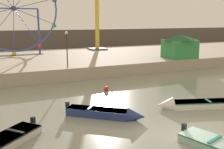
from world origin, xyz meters
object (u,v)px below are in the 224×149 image
motorboat_navy_blue (108,113)px  drop_tower_yellow_tower (97,4)px  carnival_booth_green_kiosk (180,46)px  ferris_wheel_blue_frame (14,10)px  promenade_lamp_near (67,44)px  mooring_buoy_orange (106,89)px  motorboat_white_red_stripe (189,104)px

motorboat_navy_blue → drop_tower_yellow_tower: drop_tower_yellow_tower is taller
motorboat_navy_blue → drop_tower_yellow_tower: 31.35m
motorboat_navy_blue → carnival_booth_green_kiosk: carnival_booth_green_kiosk is taller
ferris_wheel_blue_frame → promenade_lamp_near: ferris_wheel_blue_frame is taller
motorboat_navy_blue → mooring_buoy_orange: bearing=108.0°
ferris_wheel_blue_frame → mooring_buoy_orange: ferris_wheel_blue_frame is taller
ferris_wheel_blue_frame → carnival_booth_green_kiosk: bearing=-31.5°
ferris_wheel_blue_frame → drop_tower_yellow_tower: 14.01m
carnival_booth_green_kiosk → promenade_lamp_near: size_ratio=1.11×
carnival_booth_green_kiosk → drop_tower_yellow_tower: bearing=114.2°
ferris_wheel_blue_frame → mooring_buoy_orange: size_ratio=29.44×
motorboat_navy_blue → carnival_booth_green_kiosk: size_ratio=1.10×
ferris_wheel_blue_frame → drop_tower_yellow_tower: drop_tower_yellow_tower is taller
motorboat_navy_blue → promenade_lamp_near: bearing=127.4°
motorboat_white_red_stripe → promenade_lamp_near: 14.71m
mooring_buoy_orange → motorboat_white_red_stripe: bearing=-62.4°
drop_tower_yellow_tower → motorboat_navy_blue: bearing=-110.1°
drop_tower_yellow_tower → mooring_buoy_orange: bearing=-109.5°
drop_tower_yellow_tower → carnival_booth_green_kiosk: size_ratio=3.69×
drop_tower_yellow_tower → promenade_lamp_near: 19.24m
drop_tower_yellow_tower → mooring_buoy_orange: size_ratio=36.47×
carnival_booth_green_kiosk → motorboat_navy_blue: bearing=-139.7°
carnival_booth_green_kiosk → mooring_buoy_orange: carnival_booth_green_kiosk is taller
promenade_lamp_near → drop_tower_yellow_tower: bearing=58.4°
motorboat_white_red_stripe → ferris_wheel_blue_frame: size_ratio=0.44×
motorboat_white_red_stripe → ferris_wheel_blue_frame: 29.15m
ferris_wheel_blue_frame → drop_tower_yellow_tower: bearing=10.0°
drop_tower_yellow_tower → mooring_buoy_orange: 24.84m
motorboat_navy_blue → ferris_wheel_blue_frame: bearing=137.8°
motorboat_white_red_stripe → mooring_buoy_orange: 7.91m
promenade_lamp_near → mooring_buoy_orange: promenade_lamp_near is taller
motorboat_white_red_stripe → drop_tower_yellow_tower: bearing=-79.7°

